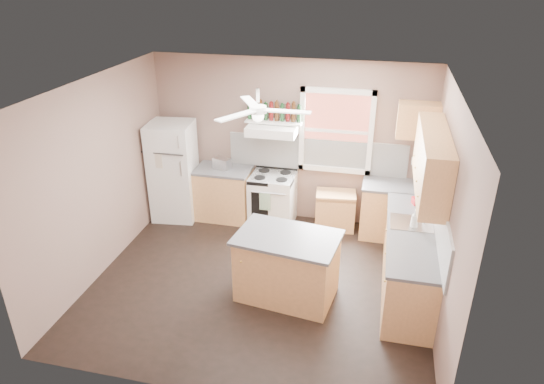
% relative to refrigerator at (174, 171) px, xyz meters
% --- Properties ---
extents(floor, '(4.50, 4.50, 0.00)m').
position_rel_refrigerator_xyz_m(floor, '(1.89, -1.56, -0.83)').
color(floor, black).
rests_on(floor, ground).
extents(ceiling, '(4.50, 4.50, 0.00)m').
position_rel_refrigerator_xyz_m(ceiling, '(1.89, -1.56, 1.87)').
color(ceiling, white).
rests_on(ceiling, ground).
extents(wall_back, '(4.50, 0.05, 2.70)m').
position_rel_refrigerator_xyz_m(wall_back, '(1.89, 0.46, 0.52)').
color(wall_back, '#745A4F').
rests_on(wall_back, ground).
extents(wall_right, '(0.05, 4.00, 2.70)m').
position_rel_refrigerator_xyz_m(wall_right, '(4.16, -1.56, 0.52)').
color(wall_right, '#745A4F').
rests_on(wall_right, ground).
extents(wall_left, '(0.05, 4.00, 2.70)m').
position_rel_refrigerator_xyz_m(wall_left, '(-0.39, -1.56, 0.52)').
color(wall_left, '#745A4F').
rests_on(wall_left, ground).
extents(backsplash_back, '(2.90, 0.03, 0.55)m').
position_rel_refrigerator_xyz_m(backsplash_back, '(2.34, 0.42, 0.34)').
color(backsplash_back, white).
rests_on(backsplash_back, wall_back).
extents(backsplash_right, '(0.03, 2.60, 0.55)m').
position_rel_refrigerator_xyz_m(backsplash_right, '(4.12, -1.26, 0.34)').
color(backsplash_right, white).
rests_on(backsplash_right, wall_right).
extents(window_view, '(1.00, 0.02, 1.20)m').
position_rel_refrigerator_xyz_m(window_view, '(2.64, 0.42, 0.77)').
color(window_view, brown).
rests_on(window_view, wall_back).
extents(window_frame, '(1.16, 0.07, 1.36)m').
position_rel_refrigerator_xyz_m(window_frame, '(2.64, 0.39, 0.77)').
color(window_frame, white).
rests_on(window_frame, wall_back).
extents(refrigerator, '(0.78, 0.77, 1.67)m').
position_rel_refrigerator_xyz_m(refrigerator, '(0.00, 0.00, 0.00)').
color(refrigerator, white).
rests_on(refrigerator, floor).
extents(base_cabinet_left, '(0.90, 0.60, 0.86)m').
position_rel_refrigerator_xyz_m(base_cabinet_left, '(0.83, 0.14, -0.40)').
color(base_cabinet_left, '#B8844C').
rests_on(base_cabinet_left, floor).
extents(counter_left, '(0.92, 0.62, 0.04)m').
position_rel_refrigerator_xyz_m(counter_left, '(0.83, 0.14, 0.05)').
color(counter_left, '#4D4D50').
rests_on(counter_left, base_cabinet_left).
extents(toaster, '(0.31, 0.23, 0.18)m').
position_rel_refrigerator_xyz_m(toaster, '(0.81, 0.15, 0.16)').
color(toaster, silver).
rests_on(toaster, counter_left).
extents(stove, '(0.72, 0.65, 0.86)m').
position_rel_refrigerator_xyz_m(stove, '(1.68, 0.14, -0.40)').
color(stove, white).
rests_on(stove, floor).
extents(range_hood, '(0.78, 0.50, 0.14)m').
position_rel_refrigerator_xyz_m(range_hood, '(1.66, 0.19, 0.79)').
color(range_hood, white).
rests_on(range_hood, wall_back).
extents(bottle_shelf, '(0.90, 0.26, 0.03)m').
position_rel_refrigerator_xyz_m(bottle_shelf, '(1.66, 0.31, 0.89)').
color(bottle_shelf, white).
rests_on(bottle_shelf, range_hood).
extents(cart, '(0.68, 0.49, 0.63)m').
position_rel_refrigerator_xyz_m(cart, '(2.72, 0.19, -0.52)').
color(cart, '#B8844C').
rests_on(cart, floor).
extents(base_cabinet_corner, '(1.00, 0.60, 0.86)m').
position_rel_refrigerator_xyz_m(base_cabinet_corner, '(3.64, 0.14, -0.40)').
color(base_cabinet_corner, '#B8844C').
rests_on(base_cabinet_corner, floor).
extents(base_cabinet_right, '(0.60, 2.20, 0.86)m').
position_rel_refrigerator_xyz_m(base_cabinet_right, '(3.84, -1.26, -0.40)').
color(base_cabinet_right, '#B8844C').
rests_on(base_cabinet_right, floor).
extents(counter_corner, '(1.02, 0.62, 0.04)m').
position_rel_refrigerator_xyz_m(counter_corner, '(3.64, 0.14, 0.05)').
color(counter_corner, '#4D4D50').
rests_on(counter_corner, base_cabinet_corner).
extents(counter_right, '(0.62, 2.22, 0.04)m').
position_rel_refrigerator_xyz_m(counter_right, '(3.83, -1.26, 0.05)').
color(counter_right, '#4D4D50').
rests_on(counter_right, base_cabinet_right).
extents(sink, '(0.55, 0.45, 0.03)m').
position_rel_refrigerator_xyz_m(sink, '(3.83, -1.06, 0.06)').
color(sink, silver).
rests_on(sink, counter_right).
extents(faucet, '(0.03, 0.03, 0.14)m').
position_rel_refrigerator_xyz_m(faucet, '(3.99, -1.06, 0.14)').
color(faucet, silver).
rests_on(faucet, sink).
extents(upper_cabinet_right, '(0.33, 1.80, 0.76)m').
position_rel_refrigerator_xyz_m(upper_cabinet_right, '(3.97, -1.06, 0.95)').
color(upper_cabinet_right, '#B8844C').
rests_on(upper_cabinet_right, wall_right).
extents(upper_cabinet_corner, '(0.60, 0.33, 0.52)m').
position_rel_refrigerator_xyz_m(upper_cabinet_corner, '(3.84, 0.27, 1.07)').
color(upper_cabinet_corner, '#B8844C').
rests_on(upper_cabinet_corner, wall_back).
extents(paper_towel, '(0.26, 0.12, 0.12)m').
position_rel_refrigerator_xyz_m(paper_towel, '(3.96, 0.30, 0.42)').
color(paper_towel, white).
rests_on(paper_towel, wall_back).
extents(island, '(1.31, 0.93, 0.86)m').
position_rel_refrigerator_xyz_m(island, '(2.30, -1.76, -0.40)').
color(island, '#B8844C').
rests_on(island, floor).
extents(island_top, '(1.39, 1.01, 0.04)m').
position_rel_refrigerator_xyz_m(island_top, '(2.30, -1.76, 0.05)').
color(island_top, '#4D4D50').
rests_on(island_top, island).
extents(ceiling_fan_hub, '(0.20, 0.20, 0.08)m').
position_rel_refrigerator_xyz_m(ceiling_fan_hub, '(1.89, -1.56, 1.62)').
color(ceiling_fan_hub, white).
rests_on(ceiling_fan_hub, ceiling).
extents(soap_bottle, '(0.11, 0.11, 0.25)m').
position_rel_refrigerator_xyz_m(soap_bottle, '(3.85, -1.18, 0.19)').
color(soap_bottle, silver).
rests_on(soap_bottle, counter_right).
extents(red_caddy, '(0.21, 0.18, 0.10)m').
position_rel_refrigerator_xyz_m(red_caddy, '(3.94, -0.47, 0.12)').
color(red_caddy, '#AE0E13').
rests_on(red_caddy, counter_right).
extents(wine_bottles, '(0.86, 0.06, 0.31)m').
position_rel_refrigerator_xyz_m(wine_bottles, '(1.66, 0.31, 1.05)').
color(wine_bottles, '#143819').
rests_on(wine_bottles, bottle_shelf).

